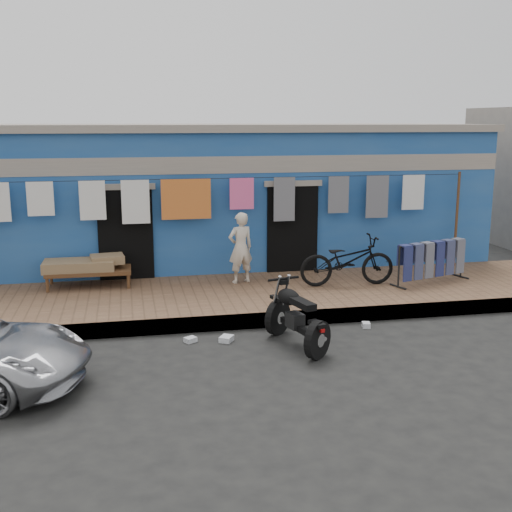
% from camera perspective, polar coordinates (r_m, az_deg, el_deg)
% --- Properties ---
extents(ground, '(80.00, 80.00, 0.00)m').
position_cam_1_polar(ground, '(9.54, 2.44, -9.24)').
color(ground, black).
rests_on(ground, ground).
extents(sidewalk, '(28.00, 3.00, 0.25)m').
position_cam_1_polar(sidewalk, '(12.29, -0.94, -3.73)').
color(sidewalk, brown).
rests_on(sidewalk, ground).
extents(curb, '(28.00, 0.10, 0.25)m').
position_cam_1_polar(curb, '(10.92, 0.48, -5.75)').
color(curb, gray).
rests_on(curb, ground).
extents(building, '(12.20, 5.20, 3.36)m').
position_cam_1_polar(building, '(15.86, -3.63, 5.57)').
color(building, '#1C4C95').
rests_on(building, ground).
extents(clothesline, '(10.06, 0.06, 2.10)m').
position_cam_1_polar(clothesline, '(13.10, -3.65, 4.80)').
color(clothesline, brown).
rests_on(clothesline, sidewalk).
extents(seated_person, '(0.58, 0.46, 1.42)m').
position_cam_1_polar(seated_person, '(12.77, -1.38, 0.74)').
color(seated_person, beige).
rests_on(seated_person, sidewalk).
extents(bicycle, '(1.90, 0.74, 1.21)m').
position_cam_1_polar(bicycle, '(12.71, 8.11, 0.07)').
color(bicycle, black).
rests_on(bicycle, sidewalk).
extents(motorcycle, '(1.31, 1.82, 1.00)m').
position_cam_1_polar(motorcycle, '(9.97, 3.63, -5.26)').
color(motorcycle, black).
rests_on(motorcycle, ground).
extents(charpoy, '(1.73, 0.86, 0.58)m').
position_cam_1_polar(charpoy, '(12.98, -14.63, -1.39)').
color(charpoy, brown).
rests_on(charpoy, sidewalk).
extents(jeans_rack, '(2.00, 1.40, 0.86)m').
position_cam_1_polar(jeans_rack, '(13.31, 15.32, -0.46)').
color(jeans_rack, black).
rests_on(jeans_rack, sidewalk).
extents(litter_a, '(0.22, 0.21, 0.08)m').
position_cam_1_polar(litter_a, '(10.31, -5.85, -7.41)').
color(litter_a, silver).
rests_on(litter_a, ground).
extents(litter_b, '(0.16, 0.19, 0.08)m').
position_cam_1_polar(litter_b, '(11.12, 9.76, -6.06)').
color(litter_b, silver).
rests_on(litter_b, ground).
extents(litter_c, '(0.27, 0.29, 0.09)m').
position_cam_1_polar(litter_c, '(10.29, -2.64, -7.36)').
color(litter_c, silver).
rests_on(litter_c, ground).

